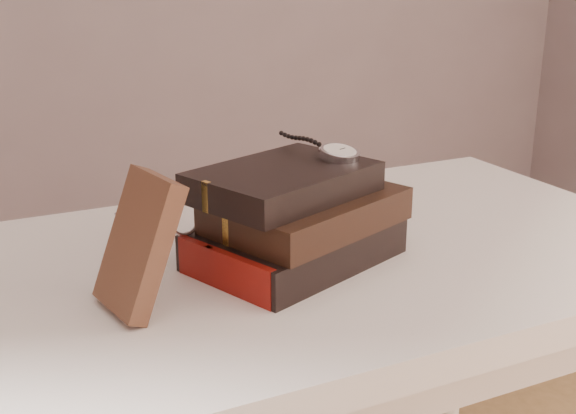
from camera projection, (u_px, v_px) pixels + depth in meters
name	position (u px, v px, depth m)	size (l,w,h in m)	color
table	(318.00, 309.00, 1.03)	(1.00, 0.60, 0.75)	white
book_stack	(296.00, 218.00, 0.94)	(0.30, 0.25, 0.13)	black
journal	(139.00, 243.00, 0.81)	(0.02, 0.10, 0.16)	#422519
pocket_watch	(336.00, 152.00, 0.96)	(0.07, 0.16, 0.02)	silver
eyeglasses	(197.00, 210.00, 0.93)	(0.14, 0.15, 0.05)	silver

